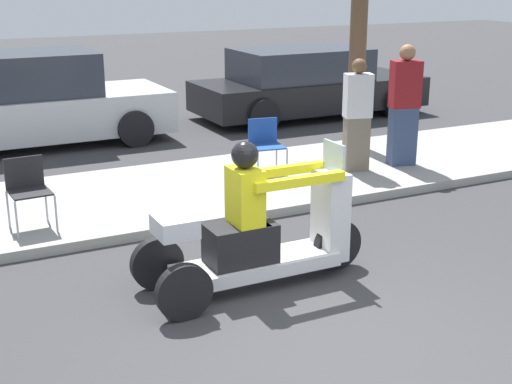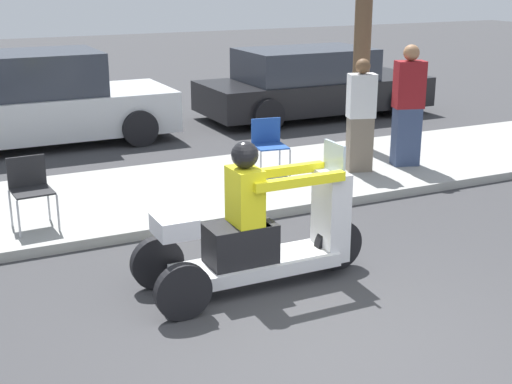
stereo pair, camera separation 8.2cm
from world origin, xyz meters
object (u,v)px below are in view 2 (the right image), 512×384
at_px(spectator_far_back, 408,108).
at_px(folding_chair_set_back, 30,185).
at_px(motorcycle_trike, 258,235).
at_px(parked_car_lot_far, 36,102).
at_px(folding_chair_curbside, 268,141).
at_px(tree_trunk, 362,59).
at_px(spectator_end_of_line, 361,118).
at_px(parked_car_lot_left, 312,84).

bearing_deg(spectator_far_back, folding_chair_set_back, -176.60).
xyz_separation_m(motorcycle_trike, parked_car_lot_far, (-0.90, 7.10, 0.24)).
relative_size(spectator_far_back, folding_chair_curbside, 2.23).
bearing_deg(tree_trunk, motorcycle_trike, -133.80).
xyz_separation_m(folding_chair_set_back, folding_chair_curbside, (3.47, 0.75, 0.00)).
bearing_deg(parked_car_lot_far, motorcycle_trike, -82.77).
bearing_deg(tree_trunk, folding_chair_set_back, -163.77).
bearing_deg(spectator_end_of_line, parked_car_lot_far, 132.02).
bearing_deg(motorcycle_trike, parked_car_lot_far, 97.23).
xyz_separation_m(parked_car_lot_left, parked_car_lot_far, (-5.66, -0.06, 0.08)).
bearing_deg(parked_car_lot_far, folding_chair_curbside, -56.81).
bearing_deg(tree_trunk, spectator_end_of_line, -123.35).
relative_size(spectator_end_of_line, folding_chair_curbside, 2.03).
bearing_deg(folding_chair_curbside, spectator_far_back, -10.98).
bearing_deg(parked_car_lot_left, spectator_end_of_line, -111.53).
height_order(parked_car_lot_left, tree_trunk, tree_trunk).
bearing_deg(folding_chair_set_back, parked_car_lot_left, 36.19).
distance_m(spectator_end_of_line, folding_chair_curbside, 1.41).
relative_size(folding_chair_curbside, parked_car_lot_far, 0.18).
relative_size(spectator_far_back, tree_trunk, 0.62).
distance_m(folding_chair_set_back, folding_chair_curbside, 3.55).
bearing_deg(spectator_end_of_line, parked_car_lot_left, 68.47).
bearing_deg(parked_car_lot_far, spectator_end_of_line, -47.98).
distance_m(spectator_end_of_line, folding_chair_set_back, 4.82).
bearing_deg(motorcycle_trike, folding_chair_set_back, 126.70).
height_order(spectator_far_back, parked_car_lot_left, spectator_far_back).
distance_m(folding_chair_set_back, tree_trunk, 5.95).
xyz_separation_m(spectator_far_back, tree_trunk, (0.01, 1.31, 0.60)).
bearing_deg(parked_car_lot_left, folding_chair_curbside, -127.25).
distance_m(motorcycle_trike, spectator_far_back, 4.73).
xyz_separation_m(folding_chair_set_back, parked_car_lot_far, (0.87, 4.72, 0.14)).
height_order(spectator_far_back, folding_chair_set_back, spectator_far_back).
height_order(folding_chair_set_back, parked_car_lot_far, parked_car_lot_far).
height_order(motorcycle_trike, spectator_far_back, spectator_far_back).
distance_m(parked_car_lot_left, parked_car_lot_far, 5.66).
distance_m(spectator_far_back, parked_car_lot_far, 6.47).
bearing_deg(spectator_far_back, parked_car_lot_left, 78.35).
relative_size(motorcycle_trike, tree_trunk, 0.80).
bearing_deg(parked_car_lot_far, spectator_far_back, -42.75).
relative_size(motorcycle_trike, folding_chair_curbside, 2.90).
bearing_deg(spectator_far_back, folding_chair_curbside, 169.02).
height_order(folding_chair_set_back, parked_car_lot_left, parked_car_lot_left).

